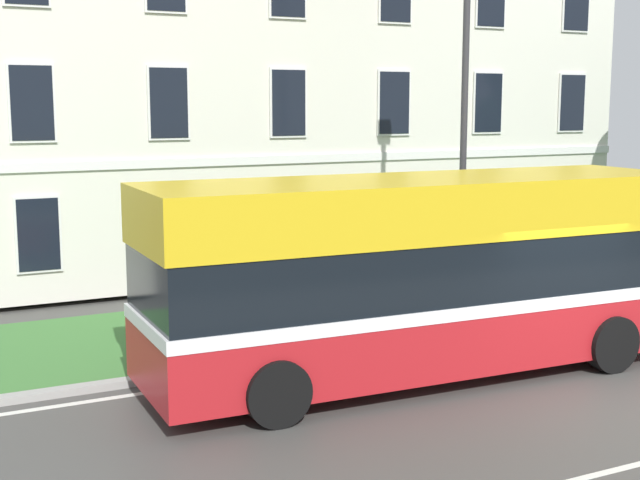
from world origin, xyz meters
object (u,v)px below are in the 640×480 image
object	(u,v)px
single_decker_bus	(421,273)
litter_bin	(264,308)
georgian_townhouse	(266,57)
street_lamp_post	(465,99)

from	to	relation	value
single_decker_bus	litter_bin	xyz separation A→B (m)	(-1.61, 2.76, -0.99)
georgian_townhouse	single_decker_bus	distance (m)	13.24
litter_bin	single_decker_bus	bearing A→B (deg)	-59.75
single_decker_bus	litter_bin	distance (m)	3.35
georgian_townhouse	street_lamp_post	distance (m)	9.33
georgian_townhouse	single_decker_bus	world-z (taller)	georgian_townhouse
georgian_townhouse	litter_bin	xyz separation A→B (m)	(-4.24, -9.57, -5.04)
litter_bin	street_lamp_post	bearing A→B (deg)	4.09
georgian_townhouse	street_lamp_post	bearing A→B (deg)	-87.58
street_lamp_post	litter_bin	xyz separation A→B (m)	(-4.63, -0.33, -3.79)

